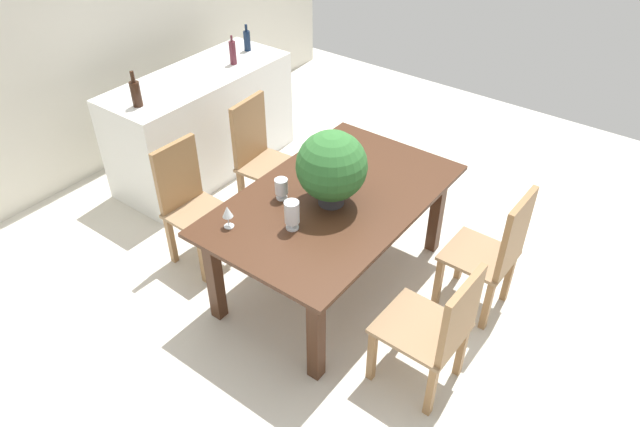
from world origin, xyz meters
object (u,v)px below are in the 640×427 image
(flower_centerpiece, at_px, (332,167))
(wine_bottle_tall, at_px, (136,93))
(wine_glass, at_px, (227,213))
(kitchen_counter, at_px, (203,123))
(chair_near_right, at_px, (496,250))
(crystal_vase_center_near, at_px, (281,187))
(wine_bottle_amber, at_px, (247,40))
(dining_table, at_px, (334,210))
(chair_far_left, at_px, (190,200))
(chair_far_right, at_px, (260,153))
(wine_bottle_green, at_px, (233,52))
(chair_near_left, at_px, (438,328))
(crystal_vase_left, at_px, (292,213))

(flower_centerpiece, relative_size, wine_bottle_tall, 1.81)
(flower_centerpiece, xyz_separation_m, wine_bottle_tall, (-0.07, 1.81, 0.01))
(wine_glass, height_order, kitchen_counter, kitchen_counter)
(chair_near_right, height_order, crystal_vase_center_near, chair_near_right)
(wine_bottle_amber, bearing_deg, chair_near_right, -105.86)
(dining_table, relative_size, chair_near_right, 1.82)
(wine_bottle_tall, bearing_deg, wine_glass, -109.75)
(chair_near_right, bearing_deg, crystal_vase_center_near, -63.36)
(chair_far_left, height_order, chair_far_right, chair_far_right)
(kitchen_counter, bearing_deg, wine_glass, -128.44)
(chair_far_right, bearing_deg, wine_bottle_green, 50.53)
(crystal_vase_center_near, bearing_deg, wine_bottle_green, 52.73)
(chair_near_left, bearing_deg, wine_glass, -78.06)
(dining_table, height_order, wine_bottle_tall, wine_bottle_tall)
(chair_far_left, height_order, crystal_vase_left, chair_far_left)
(dining_table, xyz_separation_m, crystal_vase_left, (-0.42, 0.01, 0.23))
(crystal_vase_center_near, distance_m, wine_bottle_green, 1.87)
(chair_near_right, distance_m, chair_far_left, 2.17)
(chair_far_right, distance_m, crystal_vase_left, 1.34)
(chair_far_left, bearing_deg, crystal_vase_center_near, -74.57)
(wine_bottle_tall, bearing_deg, chair_near_right, -79.31)
(chair_near_left, bearing_deg, crystal_vase_center_near, -96.50)
(chair_near_right, xyz_separation_m, chair_far_right, (-0.01, 2.03, 0.00))
(chair_far_right, xyz_separation_m, wine_glass, (-1.04, -0.68, 0.33))
(wine_bottle_green, bearing_deg, chair_near_right, -100.48)
(dining_table, height_order, wine_glass, wine_glass)
(flower_centerpiece, xyz_separation_m, crystal_vase_center_near, (-0.15, 0.29, -0.19))
(chair_near_right, relative_size, wine_glass, 6.33)
(flower_centerpiece, bearing_deg, dining_table, 18.75)
(chair_far_left, distance_m, wine_bottle_amber, 1.89)
(flower_centerpiece, relative_size, kitchen_counter, 0.30)
(kitchen_counter, bearing_deg, chair_far_left, -138.36)
(crystal_vase_left, relative_size, wine_glass, 1.29)
(crystal_vase_center_near, bearing_deg, wine_bottle_tall, 86.69)
(chair_far_left, height_order, crystal_vase_center_near, chair_far_left)
(crystal_vase_center_near, bearing_deg, flower_centerpiece, -62.36)
(dining_table, height_order, chair_far_left, chair_far_left)
(chair_far_right, xyz_separation_m, wine_bottle_amber, (0.82, 0.85, 0.50))
(dining_table, bearing_deg, flower_centerpiece, -161.25)
(chair_far_right, distance_m, wine_bottle_green, 1.03)
(kitchen_counter, distance_m, wine_bottle_tall, 0.89)
(chair_near_right, relative_size, crystal_vase_left, 4.91)
(dining_table, xyz_separation_m, chair_near_left, (-0.40, -1.02, -0.14))
(chair_near_left, height_order, chair_far_right, chair_far_right)
(flower_centerpiece, bearing_deg, wine_glass, 148.12)
(dining_table, distance_m, chair_near_left, 1.10)
(dining_table, distance_m, flower_centerpiece, 0.39)
(flower_centerpiece, distance_m, crystal_vase_left, 0.40)
(chair_near_right, xyz_separation_m, flower_centerpiece, (-0.46, 0.99, 0.50))
(chair_near_left, height_order, crystal_vase_left, crystal_vase_left)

